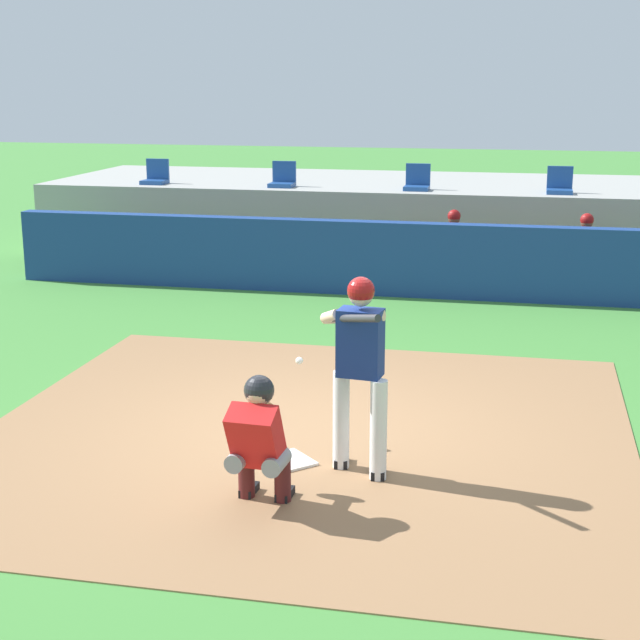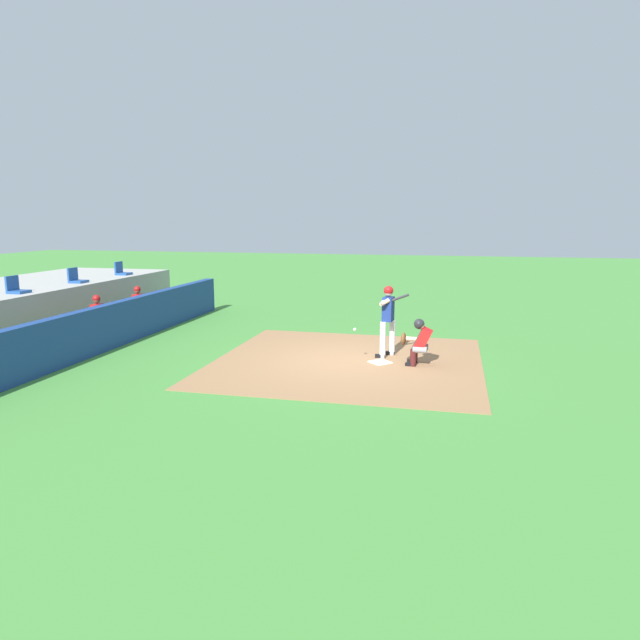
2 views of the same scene
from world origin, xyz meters
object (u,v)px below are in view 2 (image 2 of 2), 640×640
batter_at_plate (388,316)px  dugout_player_0 (102,317)px  home_plate (380,362)px  stadium_seat_2 (16,288)px  catcher_crouched (418,340)px  stadium_seat_3 (76,279)px  stadium_seat_4 (122,271)px  dugout_player_1 (142,305)px

batter_at_plate → dugout_player_0: size_ratio=1.39×
home_plate → stadium_seat_2: bearing=90.0°
stadium_seat_2 → dugout_player_0: bearing=-67.3°
batter_at_plate → stadium_seat_2: 10.30m
catcher_crouched → batter_at_plate: bearing=49.6°
batter_at_plate → catcher_crouched: size_ratio=0.95×
catcher_crouched → stadium_seat_3: (2.60, 11.07, 0.93)m
dugout_player_0 → stadium_seat_3: stadium_seat_3 is taller
home_plate → catcher_crouched: bearing=-89.7°
stadium_seat_4 → batter_at_plate: bearing=-113.7°
home_plate → stadium_seat_2: 10.29m
batter_at_plate → catcher_crouched: bearing=-130.4°
stadium_seat_2 → stadium_seat_3: 2.60m
home_plate → catcher_crouched: 1.07m
dugout_player_1 → catcher_crouched: bearing=-108.4°
home_plate → stadium_seat_3: 10.61m
dugout_player_1 → stadium_seat_3: size_ratio=2.71×
catcher_crouched → stadium_seat_3: 11.41m
catcher_crouched → stadium_seat_2: size_ratio=3.96×
catcher_crouched → stadium_seat_2: (-0.00, 11.07, 0.93)m
dugout_player_1 → stadium_seat_2: stadium_seat_2 is taller
batter_at_plate → stadium_seat_3: bearing=79.5°
dugout_player_1 → dugout_player_0: bearing=180.0°
home_plate → batter_at_plate: bearing=-7.0°
catcher_crouched → dugout_player_1: (3.01, 9.04, 0.07)m
home_plate → stadium_seat_2: stadium_seat_2 is taller
catcher_crouched → dugout_player_0: (0.85, 9.04, 0.07)m
home_plate → dugout_player_0: 8.21m
dugout_player_1 → home_plate: bearing=-110.3°
dugout_player_0 → stadium_seat_2: size_ratio=2.71×
dugout_player_0 → dugout_player_1: same height
dugout_player_0 → stadium_seat_3: bearing=49.3°
catcher_crouched → dugout_player_1: bearing=71.6°
home_plate → stadium_seat_4: bearing=62.9°
home_plate → dugout_player_0: (0.85, 8.14, 0.65)m
batter_at_plate → stadium_seat_4: size_ratio=3.76×
home_plate → batter_at_plate: 1.23m
batter_at_plate → stadium_seat_4: 11.22m
home_plate → dugout_player_1: bearing=69.7°
dugout_player_0 → stadium_seat_4: (4.35, 2.03, 0.86)m
stadium_seat_3 → stadium_seat_4: bearing=0.0°
home_plate → batter_at_plate: batter_at_plate is taller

